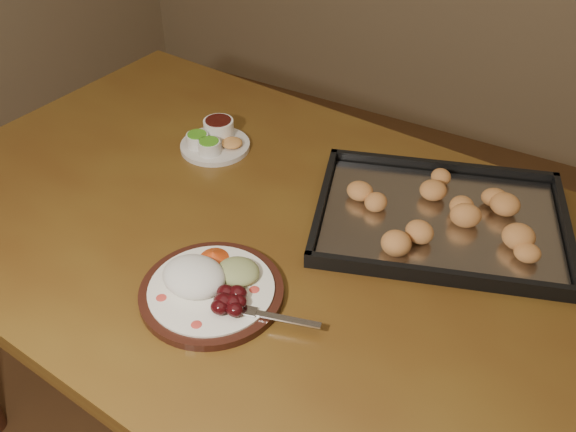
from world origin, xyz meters
The scene contains 4 objects.
dining_table centered at (-0.25, 0.25, 0.65)m, with size 1.58×1.04×0.75m.
dinner_plate centered at (-0.27, 0.06, 0.77)m, with size 0.32×0.24×0.06m.
condiment_saucer centered at (-0.52, 0.44, 0.77)m, with size 0.15×0.15×0.05m.
baking_tray centered at (0.00, 0.43, 0.77)m, with size 0.55×0.47×0.05m.
Camera 1 is at (0.22, -0.53, 1.52)m, focal length 40.00 mm.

